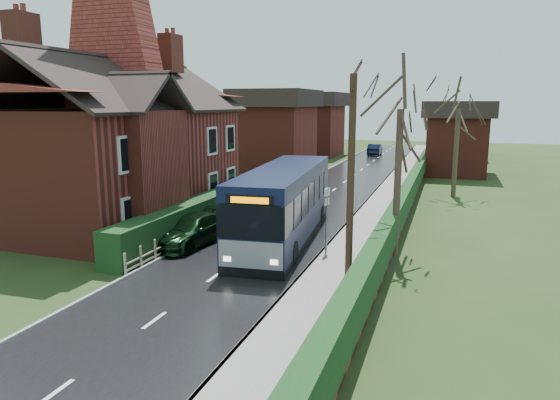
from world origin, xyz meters
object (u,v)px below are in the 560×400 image
(car_silver, at_px, (290,193))
(bus_stop_sign, at_px, (327,210))
(telegraph_pole, at_px, (351,181))
(brick_house, at_px, (121,140))
(car_green, at_px, (192,230))
(bus, at_px, (284,205))

(car_silver, height_order, bus_stop_sign, bus_stop_sign)
(car_silver, relative_size, telegraph_pole, 0.54)
(brick_house, xyz_separation_m, car_green, (5.83, -3.18, -3.70))
(bus, distance_m, bus_stop_sign, 2.84)
(brick_house, relative_size, bus, 1.28)
(car_green, relative_size, telegraph_pole, 0.64)
(bus_stop_sign, height_order, telegraph_pole, telegraph_pole)
(bus_stop_sign, relative_size, telegraph_pole, 0.39)
(car_silver, bearing_deg, telegraph_pole, -71.98)
(brick_house, bearing_deg, telegraph_pole, -23.23)
(brick_house, bearing_deg, bus_stop_sign, -11.97)
(bus_stop_sign, bearing_deg, car_silver, 127.23)
(bus, relative_size, car_green, 2.45)
(brick_house, relative_size, car_green, 3.13)
(brick_house, height_order, telegraph_pole, brick_house)
(bus_stop_sign, bearing_deg, brick_house, 179.54)
(bus, relative_size, bus_stop_sign, 3.97)
(car_green, xyz_separation_m, bus_stop_sign, (6.10, 0.65, 1.22))
(car_green, bearing_deg, bus_stop_sign, 12.87)
(brick_house, height_order, car_green, brick_house)
(telegraph_pole, bearing_deg, bus_stop_sign, 110.41)
(car_silver, xyz_separation_m, bus_stop_sign, (4.70, -9.75, 1.22))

